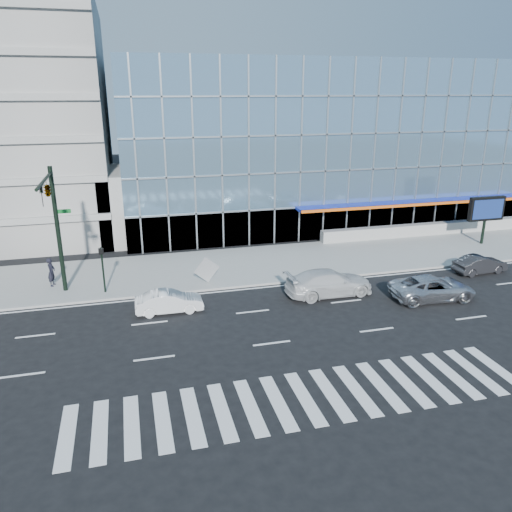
# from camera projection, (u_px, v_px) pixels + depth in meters

# --- Properties ---
(ground) EXTENTS (160.00, 160.00, 0.00)m
(ground) POSITION_uv_depth(u_px,v_px,m) (253.00, 312.00, 29.53)
(ground) COLOR black
(ground) RESTS_ON ground
(sidewalk) EXTENTS (120.00, 8.00, 0.15)m
(sidewalk) POSITION_uv_depth(u_px,v_px,m) (226.00, 266.00, 36.84)
(sidewalk) COLOR gray
(sidewalk) RESTS_ON ground
(theatre_building) EXTENTS (42.00, 26.00, 15.00)m
(theatre_building) POSITION_uv_depth(u_px,v_px,m) (318.00, 138.00, 54.36)
(theatre_building) COLOR #6B94B3
(theatre_building) RESTS_ON ground
(ramp_block) EXTENTS (6.00, 8.00, 6.00)m
(ramp_block) POSITION_uv_depth(u_px,v_px,m) (135.00, 204.00, 43.64)
(ramp_block) COLOR gray
(ramp_block) RESTS_ON ground
(retaining_wall) EXTENTS (30.00, 0.80, 1.00)m
(retaining_wall) POSITION_uv_depth(u_px,v_px,m) (475.00, 225.00, 45.73)
(retaining_wall) COLOR gray
(retaining_wall) RESTS_ON sidewalk
(traffic_signal) EXTENTS (1.14, 5.74, 8.00)m
(traffic_signal) POSITION_uv_depth(u_px,v_px,m) (51.00, 204.00, 29.11)
(traffic_signal) COLOR black
(traffic_signal) RESTS_ON sidewalk
(ped_signal_post) EXTENTS (0.30, 0.33, 3.00)m
(ped_signal_post) POSITION_uv_depth(u_px,v_px,m) (102.00, 263.00, 31.34)
(ped_signal_post) COLOR black
(ped_signal_post) RESTS_ON sidewalk
(marquee_sign) EXTENTS (3.20, 0.43, 4.00)m
(marquee_sign) POSITION_uv_depth(u_px,v_px,m) (486.00, 210.00, 41.17)
(marquee_sign) COLOR black
(marquee_sign) RESTS_ON sidewalk
(silver_suv) EXTENTS (5.47, 2.79, 1.48)m
(silver_suv) POSITION_uv_depth(u_px,v_px,m) (433.00, 288.00, 31.10)
(silver_suv) COLOR silver
(silver_suv) RESTS_ON ground
(white_suv) EXTENTS (5.74, 2.51, 1.64)m
(white_suv) POSITION_uv_depth(u_px,v_px,m) (329.00, 283.00, 31.74)
(white_suv) COLOR silver
(white_suv) RESTS_ON ground
(white_sedan) EXTENTS (3.96, 1.41, 1.30)m
(white_sedan) POSITION_uv_depth(u_px,v_px,m) (169.00, 302.00, 29.32)
(white_sedan) COLOR silver
(white_sedan) RESTS_ON ground
(dark_sedan) EXTENTS (3.99, 1.63, 1.29)m
(dark_sedan) POSITION_uv_depth(u_px,v_px,m) (480.00, 264.00, 35.57)
(dark_sedan) COLOR black
(dark_sedan) RESTS_ON ground
(pedestrian) EXTENTS (0.60, 0.78, 1.90)m
(pedestrian) POSITION_uv_depth(u_px,v_px,m) (51.00, 272.00, 32.78)
(pedestrian) COLOR black
(pedestrian) RESTS_ON sidewalk
(tilted_panel) EXTENTS (1.82, 0.33, 1.83)m
(tilted_panel) POSITION_uv_depth(u_px,v_px,m) (207.00, 270.00, 33.32)
(tilted_panel) COLOR #A8A8A8
(tilted_panel) RESTS_ON sidewalk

